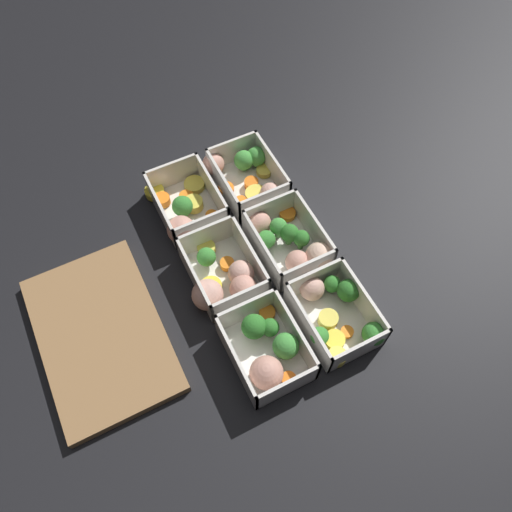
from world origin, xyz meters
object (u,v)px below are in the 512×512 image
Objects in this scene: container_near_center at (290,242)px; container_near_right at (246,175)px; container_near_left at (336,313)px; container_far_right at (184,209)px; container_far_center at (224,278)px; container_far_left at (268,350)px.

container_near_center is 1.06× the size of container_near_right.
container_near_left is 0.98× the size of container_near_right.
container_near_left is at bearing -179.32° from container_near_right.
container_far_center is at bearing -178.48° from container_far_right.
container_far_center is at bearing 2.74° from container_far_left.
container_near_center and container_near_right have the same top height.
container_far_right is at bearing 98.69° from container_near_right.
container_far_right is at bearing 24.99° from container_near_left.
container_far_left is at bearing -177.90° from container_far_right.
container_near_left and container_near_right have the same top height.
container_near_right is 0.21m from container_far_center.
container_far_left is 0.90× the size of container_far_right.
container_near_left is at bearing -155.01° from container_far_right.
container_near_center is at bearing 1.06° from container_near_left.
container_near_left is at bearing -178.94° from container_near_center.
container_near_right is 0.98× the size of container_far_right.
container_near_center is 1.09× the size of container_far_center.
container_far_right is (-0.02, 0.13, 0.00)m from container_near_right.
container_near_right and container_far_left have the same top height.
container_far_right is at bearing 1.52° from container_far_center.
container_far_center is 0.95× the size of container_far_right.
container_near_left and container_far_right have the same top height.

